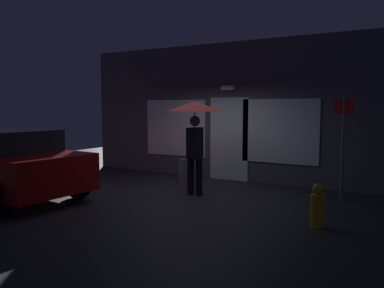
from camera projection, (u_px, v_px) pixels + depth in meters
The scene contains 6 objects.
ground_plane at pixel (186, 195), 8.75m from camera, with size 18.00×18.00×0.00m, color #26262B.
building_facade at pixel (232, 112), 10.59m from camera, with size 9.13×0.48×3.65m.
person_with_umbrella at pixel (195, 119), 8.62m from camera, with size 1.23×1.23×2.08m.
street_sign_post at pixel (343, 140), 8.17m from camera, with size 0.40×0.07×2.21m.
sidewalk_bollard at pixel (183, 172), 9.95m from camera, with size 0.20×0.20×0.65m, color slate.
fire_hydrant at pixel (317, 207), 6.41m from camera, with size 0.22×0.22×0.72m.
Camera 1 is at (4.49, -7.33, 1.96)m, focal length 36.91 mm.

